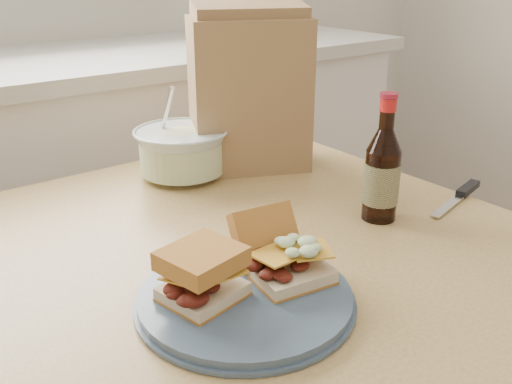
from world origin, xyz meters
TOP-DOWN VIEW (x-y plane):
  - cabinet_run at (-0.00, 1.70)m, footprint 2.50×0.64m
  - dining_table at (0.12, 0.78)m, footprint 0.92×0.92m
  - plate at (0.02, 0.63)m, footprint 0.29×0.29m
  - sandwich_left at (-0.04, 0.65)m, footprint 0.11×0.10m
  - sandwich_right at (0.09, 0.64)m, footprint 0.11×0.15m
  - coleslaw_bowl at (0.20, 1.09)m, footprint 0.20×0.20m
  - beer_bottle at (0.36, 0.70)m, footprint 0.06×0.06m
  - knife at (0.57, 0.67)m, footprint 0.20×0.06m
  - paper_bag at (0.35, 1.07)m, footprint 0.29×0.25m

SIDE VIEW (x-z plane):
  - cabinet_run at x=0.00m, z-range 0.00..0.94m
  - dining_table at x=0.12m, z-range 0.27..1.03m
  - knife at x=0.57m, z-range 0.76..0.78m
  - plate at x=0.02m, z-range 0.76..0.78m
  - sandwich_right at x=0.09m, z-range 0.77..0.85m
  - coleslaw_bowl at x=0.20m, z-range 0.72..0.91m
  - sandwich_left at x=-0.04m, z-range 0.78..0.85m
  - beer_bottle at x=0.36m, z-range 0.74..0.96m
  - paper_bag at x=0.35m, z-range 0.76..1.08m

